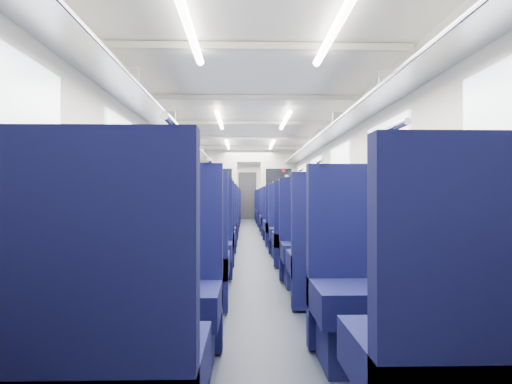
% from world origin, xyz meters
% --- Properties ---
extents(floor, '(2.80, 18.00, 0.01)m').
position_xyz_m(floor, '(0.00, 0.00, 0.00)').
color(floor, black).
rests_on(floor, ground).
extents(ceiling, '(2.80, 18.00, 0.01)m').
position_xyz_m(ceiling, '(0.00, 0.00, 2.35)').
color(ceiling, silver).
rests_on(ceiling, wall_left).
extents(wall_left, '(0.02, 18.00, 2.35)m').
position_xyz_m(wall_left, '(-1.40, 0.00, 1.18)').
color(wall_left, beige).
rests_on(wall_left, floor).
extents(dado_left, '(0.03, 17.90, 0.70)m').
position_xyz_m(dado_left, '(-1.39, 0.00, 0.35)').
color(dado_left, '#0F1134').
rests_on(dado_left, floor).
extents(wall_right, '(0.02, 18.00, 2.35)m').
position_xyz_m(wall_right, '(1.40, 0.00, 1.18)').
color(wall_right, beige).
rests_on(wall_right, floor).
extents(dado_right, '(0.03, 17.90, 0.70)m').
position_xyz_m(dado_right, '(1.39, 0.00, 0.35)').
color(dado_right, '#0F1134').
rests_on(dado_right, floor).
extents(wall_far, '(2.80, 0.02, 2.35)m').
position_xyz_m(wall_far, '(0.00, 9.00, 1.18)').
color(wall_far, beige).
rests_on(wall_far, floor).
extents(luggage_rack_left, '(0.36, 17.40, 0.18)m').
position_xyz_m(luggage_rack_left, '(-1.21, 0.00, 1.97)').
color(luggage_rack_left, '#B2B5BA').
rests_on(luggage_rack_left, wall_left).
extents(luggage_rack_right, '(0.36, 17.40, 0.18)m').
position_xyz_m(luggage_rack_right, '(1.21, 0.00, 1.97)').
color(luggage_rack_right, '#B2B5BA').
rests_on(luggage_rack_right, wall_right).
extents(windows, '(2.78, 15.60, 0.75)m').
position_xyz_m(windows, '(0.00, -0.46, 1.42)').
color(windows, white).
rests_on(windows, wall_left).
extents(ceiling_fittings, '(2.70, 16.06, 0.11)m').
position_xyz_m(ceiling_fittings, '(0.00, -0.26, 2.29)').
color(ceiling_fittings, beige).
rests_on(ceiling_fittings, ceiling).
extents(end_door, '(0.75, 0.06, 2.00)m').
position_xyz_m(end_door, '(0.00, 8.94, 1.00)').
color(end_door, black).
rests_on(end_door, floor).
extents(bulkhead, '(2.80, 0.10, 2.35)m').
position_xyz_m(bulkhead, '(-0.00, 3.09, 1.23)').
color(bulkhead, beige).
rests_on(bulkhead, floor).
extents(seat_0, '(1.11, 0.62, 1.24)m').
position_xyz_m(seat_0, '(-0.83, -8.34, 0.38)').
color(seat_0, '#0D0F3E').
rests_on(seat_0, floor).
extents(seat_2, '(1.11, 0.62, 1.24)m').
position_xyz_m(seat_2, '(-0.83, -7.18, 0.38)').
color(seat_2, '#0D0F3E').
rests_on(seat_2, floor).
extents(seat_3, '(1.11, 0.62, 1.24)m').
position_xyz_m(seat_3, '(0.83, -7.15, 0.38)').
color(seat_3, '#0D0F3E').
rests_on(seat_3, floor).
extents(seat_4, '(1.11, 0.62, 1.24)m').
position_xyz_m(seat_4, '(-0.83, -5.96, 0.38)').
color(seat_4, '#0D0F3E').
rests_on(seat_4, floor).
extents(seat_5, '(1.11, 0.62, 1.24)m').
position_xyz_m(seat_5, '(0.83, -5.89, 0.38)').
color(seat_5, '#0D0F3E').
rests_on(seat_5, floor).
extents(seat_6, '(1.11, 0.62, 1.24)m').
position_xyz_m(seat_6, '(-0.83, -4.81, 0.38)').
color(seat_6, '#0D0F3E').
rests_on(seat_6, floor).
extents(seat_7, '(1.11, 0.62, 1.24)m').
position_xyz_m(seat_7, '(0.83, -4.89, 0.38)').
color(seat_7, '#0D0F3E').
rests_on(seat_7, floor).
extents(seat_8, '(1.11, 0.62, 1.24)m').
position_xyz_m(seat_8, '(-0.83, -3.61, 0.38)').
color(seat_8, '#0D0F3E').
rests_on(seat_8, floor).
extents(seat_9, '(1.11, 0.62, 1.24)m').
position_xyz_m(seat_9, '(0.83, -3.64, 0.38)').
color(seat_9, '#0D0F3E').
rests_on(seat_9, floor).
extents(seat_10, '(1.11, 0.62, 1.24)m').
position_xyz_m(seat_10, '(-0.83, -2.50, 0.38)').
color(seat_10, '#0D0F3E').
rests_on(seat_10, floor).
extents(seat_11, '(1.11, 0.62, 1.24)m').
position_xyz_m(seat_11, '(0.83, -2.60, 0.38)').
color(seat_11, '#0D0F3E').
rests_on(seat_11, floor).
extents(seat_12, '(1.11, 0.62, 1.24)m').
position_xyz_m(seat_12, '(-0.83, -1.29, 0.38)').
color(seat_12, '#0D0F3E').
rests_on(seat_12, floor).
extents(seat_13, '(1.11, 0.62, 1.24)m').
position_xyz_m(seat_13, '(0.83, -1.27, 0.38)').
color(seat_13, '#0D0F3E').
rests_on(seat_13, floor).
extents(seat_14, '(1.11, 0.62, 1.24)m').
position_xyz_m(seat_14, '(-0.83, -0.25, 0.38)').
color(seat_14, '#0D0F3E').
rests_on(seat_14, floor).
extents(seat_15, '(1.11, 0.62, 1.24)m').
position_xyz_m(seat_15, '(0.83, -0.29, 0.38)').
color(seat_15, '#0D0F3E').
rests_on(seat_15, floor).
extents(seat_16, '(1.11, 0.62, 1.24)m').
position_xyz_m(seat_16, '(-0.83, 0.81, 0.38)').
color(seat_16, '#0D0F3E').
rests_on(seat_16, floor).
extents(seat_17, '(1.11, 0.62, 1.24)m').
position_xyz_m(seat_17, '(0.83, 0.98, 0.38)').
color(seat_17, '#0D0F3E').
rests_on(seat_17, floor).
extents(seat_18, '(1.11, 0.62, 1.24)m').
position_xyz_m(seat_18, '(-0.83, 2.07, 0.38)').
color(seat_18, '#0D0F3E').
rests_on(seat_18, floor).
extents(seat_19, '(1.11, 0.62, 1.24)m').
position_xyz_m(seat_19, '(0.83, 1.99, 0.38)').
color(seat_19, '#0D0F3E').
rests_on(seat_19, floor).
extents(seat_20, '(1.11, 0.62, 1.24)m').
position_xyz_m(seat_20, '(-0.83, 4.02, 0.38)').
color(seat_20, '#0D0F3E').
rests_on(seat_20, floor).
extents(seat_21, '(1.11, 0.62, 1.24)m').
position_xyz_m(seat_21, '(0.83, 4.06, 0.38)').
color(seat_21, '#0D0F3E').
rests_on(seat_21, floor).
extents(seat_22, '(1.11, 0.62, 1.24)m').
position_xyz_m(seat_22, '(-0.83, 5.20, 0.38)').
color(seat_22, '#0D0F3E').
rests_on(seat_22, floor).
extents(seat_23, '(1.11, 0.62, 1.24)m').
position_xyz_m(seat_23, '(0.83, 5.20, 0.38)').
color(seat_23, '#0D0F3E').
rests_on(seat_23, floor).
extents(seat_24, '(1.11, 0.62, 1.24)m').
position_xyz_m(seat_24, '(-0.83, 6.32, 0.38)').
color(seat_24, '#0D0F3E').
rests_on(seat_24, floor).
extents(seat_25, '(1.11, 0.62, 1.24)m').
position_xyz_m(seat_25, '(0.83, 6.37, 0.38)').
color(seat_25, '#0D0F3E').
rests_on(seat_25, floor).
extents(seat_26, '(1.11, 0.62, 1.24)m').
position_xyz_m(seat_26, '(-0.83, 7.48, 0.38)').
color(seat_26, '#0D0F3E').
rests_on(seat_26, floor).
extents(seat_27, '(1.11, 0.62, 1.24)m').
position_xyz_m(seat_27, '(0.83, 7.50, 0.38)').
color(seat_27, '#0D0F3E').
rests_on(seat_27, floor).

